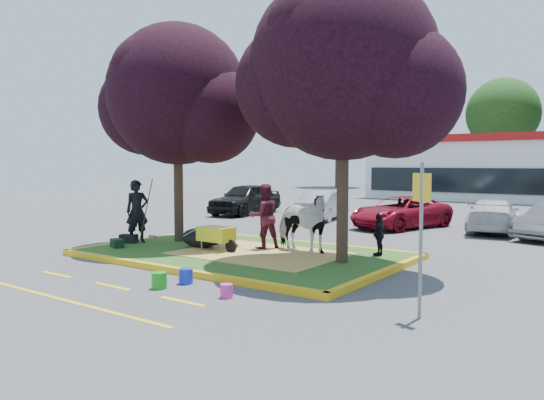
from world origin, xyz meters
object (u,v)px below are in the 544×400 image
Objects in this scene: calf at (200,238)px; bucket_green at (159,280)px; cow at (300,223)px; bucket_blue at (186,276)px; bucket_pink at (226,291)px; car_black at (246,199)px; sign_post at (421,223)px; handler at (137,211)px; car_silver at (323,205)px; wheelbarrow at (216,234)px.

bucket_green is at bearing -66.90° from calf.
cow is 4.00m from bucket_blue.
bucket_pink is 16.19m from car_black.
calf is at bearing 129.11° from bucket_blue.
sign_post is 0.56× the size of car_black.
handler is 5.55m from bucket_green.
bucket_pink is at bearing -14.87° from bucket_blue.
calf is 4.83× the size of bucket_pink.
car_black reaches higher than car_silver.
handler is 7.19× the size of bucket_pink.
handler is 5.85× the size of bucket_blue.
car_silver is (-2.38, 9.76, 0.04)m from wheelbarrow.
wheelbarrow reaches higher than bucket_pink.
handler is 2.97m from wheelbarrow.
calf is 7.78m from sign_post.
calf is 0.28× the size of car_black.
sign_post is 5.07m from bucket_blue.
bucket_blue is (4.58, -2.57, -0.92)m from handler.
handler reaches higher than bucket_green.
wheelbarrow is at bearing 120.56° from bucket_blue.
car_black is at bearing 123.89° from bucket_blue.
calf is at bearing -62.56° from car_black.
wheelbarrow is 5.26× the size of bucket_green.
bucket_pink is at bearing -145.98° from sign_post.
sign_post is 7.70× the size of bucket_green.
car_silver is at bearing 105.59° from wheelbarrow.
car_black reaches higher than bucket_green.
cow is 5.09m from handler.
bucket_pink is (6.03, -2.95, -0.95)m from handler.
wheelbarrow is 11.77m from car_black.
bucket_pink is 14.08m from car_silver.
calf is 9.75m from car_silver.
cow is 5.74× the size of bucket_green.
sign_post is at bearing -28.63° from calf.
cow is 0.42× the size of car_black.
car_silver is at bearing 35.64° from cow.
bucket_pink is 0.81× the size of bucket_blue.
car_black is (-9.82, 12.86, 0.63)m from bucket_pink.
handler is at bearing 150.70° from bucket_blue.
bucket_pink is at bearing -57.29° from car_black.
sign_post is (6.51, -2.38, 0.97)m from wheelbarrow.
handler is 6.78m from bucket_pink.
wheelbarrow reaches higher than bucket_green.
bucket_green is at bearing -176.79° from cow.
bucket_green is (4.45, -3.19, -0.92)m from handler.
car_black is (-8.25, 13.09, 0.60)m from bucket_green.
sign_post is at bearing -18.16° from wheelbarrow.
cow reaches higher than wheelbarrow.
car_silver is at bearing 106.51° from bucket_green.
car_silver is at bearing -3.34° from car_black.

